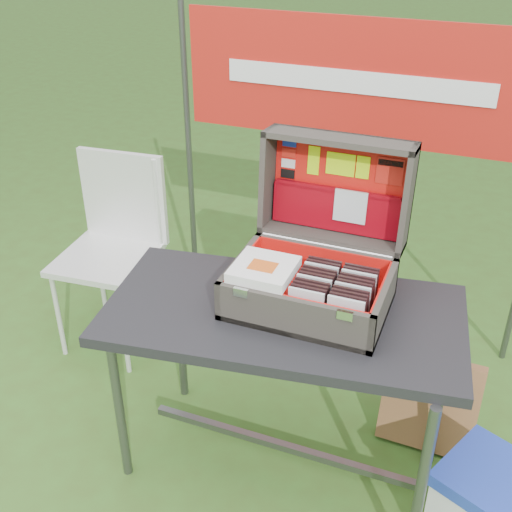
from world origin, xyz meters
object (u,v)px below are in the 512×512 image
at_px(suitcase, 317,233).
at_px(cardboard_box, 430,403).
at_px(table, 281,394).
at_px(chair, 106,261).

bearing_deg(suitcase, cardboard_box, 29.60).
height_order(table, suitcase, suitcase).
relative_size(table, cardboard_box, 3.05).
bearing_deg(table, suitcase, 49.59).
relative_size(table, chair, 1.29).
xyz_separation_m(chair, cardboard_box, (1.59, -0.10, -0.28)).
relative_size(suitcase, chair, 0.57).
height_order(suitcase, chair, suitcase).
height_order(suitcase, cardboard_box, suitcase).
bearing_deg(chair, cardboard_box, -8.35).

